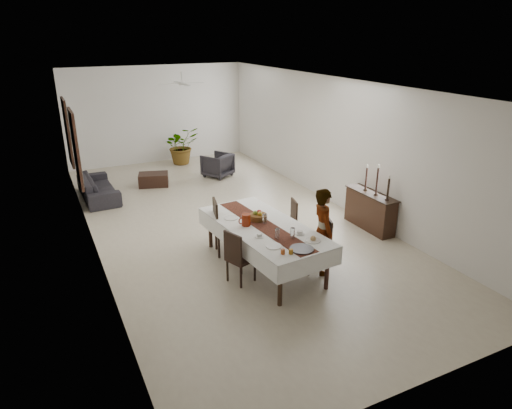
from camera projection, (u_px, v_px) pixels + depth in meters
name	position (u px, v px, depth m)	size (l,w,h in m)	color
floor	(227.00, 222.00, 10.81)	(6.00, 12.00, 0.00)	beige
ceiling	(224.00, 83.00, 9.66)	(6.00, 12.00, 0.02)	white
wall_back	(157.00, 115.00, 15.27)	(6.00, 0.02, 3.20)	white
wall_front	(427.00, 278.00, 5.20)	(6.00, 0.02, 3.20)	white
wall_left	(85.00, 174.00, 9.00)	(0.02, 12.00, 3.20)	white
wall_right	(336.00, 143.00, 11.47)	(0.02, 12.00, 3.20)	white
dining_table_top	(264.00, 227.00, 8.50)	(1.12, 2.69, 0.06)	black
table_leg_fl	(280.00, 284.00, 7.39)	(0.08, 0.08, 0.78)	black
table_leg_fr	(327.00, 269.00, 7.87)	(0.08, 0.08, 0.78)	black
table_leg_bl	(210.00, 230.00, 9.42)	(0.08, 0.08, 0.78)	black
table_leg_br	(251.00, 220.00, 9.91)	(0.08, 0.08, 0.78)	black
tablecloth_top	(264.00, 226.00, 8.49)	(1.32, 2.89, 0.01)	white
tablecloth_drape_left	(233.00, 241.00, 8.22)	(0.01, 2.89, 0.34)	white
tablecloth_drape_right	(292.00, 226.00, 8.87)	(0.01, 2.89, 0.34)	silver
tablecloth_drape_near	(311.00, 265.00, 7.40)	(1.32, 0.01, 0.34)	silver
tablecloth_drape_far	(227.00, 210.00, 9.69)	(1.32, 0.01, 0.34)	white
table_runner	(264.00, 225.00, 8.48)	(0.39, 2.80, 0.00)	#5D281A
red_pitcher	(246.00, 220.00, 8.44)	(0.17, 0.17, 0.22)	maroon
pitcher_handle	(242.00, 221.00, 8.39)	(0.13, 0.13, 0.02)	maroon
wine_glass_near	(293.00, 233.00, 7.94)	(0.08, 0.08, 0.19)	white
wine_glass_mid	(277.00, 234.00, 7.91)	(0.08, 0.08, 0.19)	silver
wine_glass_far	(265.00, 219.00, 8.52)	(0.08, 0.08, 0.19)	silver
teacup_right	(300.00, 232.00, 8.10)	(0.10, 0.10, 0.07)	white
saucer_right	(300.00, 234.00, 8.11)	(0.17, 0.17, 0.01)	silver
teacup_left	(260.00, 235.00, 8.00)	(0.10, 0.10, 0.07)	silver
saucer_left	(260.00, 237.00, 8.01)	(0.17, 0.17, 0.01)	white
plate_near_right	(313.00, 240.00, 7.86)	(0.27, 0.27, 0.02)	white
bread_near_right	(313.00, 239.00, 7.85)	(0.10, 0.10, 0.10)	tan
plate_near_left	(274.00, 246.00, 7.65)	(0.27, 0.27, 0.02)	white
plate_far_left	(231.00, 218.00, 8.80)	(0.27, 0.27, 0.02)	white
serving_tray	(302.00, 249.00, 7.55)	(0.40, 0.40, 0.02)	#414247
jam_jar_a	(291.00, 252.00, 7.39)	(0.07, 0.07, 0.08)	#986216
jam_jar_b	(283.00, 252.00, 7.39)	(0.07, 0.07, 0.08)	#9A4216
fruit_basket	(258.00, 217.00, 8.71)	(0.34, 0.34, 0.11)	brown
fruit_red	(259.00, 212.00, 8.72)	(0.10, 0.10, 0.10)	maroon
fruit_green	(255.00, 213.00, 8.69)	(0.09, 0.09, 0.09)	olive
fruit_yellow	(260.00, 214.00, 8.64)	(0.09, 0.09, 0.09)	gold
chair_right_near_seat	(317.00, 248.00, 8.48)	(0.44, 0.44, 0.05)	black
chair_right_near_leg_fl	(328.00, 263.00, 8.42)	(0.04, 0.04, 0.44)	black
chair_right_near_leg_fr	(323.00, 254.00, 8.76)	(0.04, 0.04, 0.44)	black
chair_right_near_leg_bl	(309.00, 265.00, 8.38)	(0.04, 0.04, 0.44)	black
chair_right_near_leg_br	(304.00, 256.00, 8.72)	(0.04, 0.04, 0.44)	black
chair_right_near_back	(328.00, 232.00, 8.40)	(0.44, 0.04, 0.56)	black
chair_right_far_seat	(286.00, 223.00, 9.69)	(0.39, 0.39, 0.04)	black
chair_right_far_leg_fl	(295.00, 235.00, 9.66)	(0.04, 0.04, 0.38)	black
chair_right_far_leg_fr	(290.00, 229.00, 9.95)	(0.04, 0.04, 0.38)	black
chair_right_far_leg_bl	(281.00, 236.00, 9.59)	(0.04, 0.04, 0.38)	black
chair_right_far_leg_br	(276.00, 230.00, 9.88)	(0.04, 0.04, 0.38)	black
chair_right_far_back	(294.00, 211.00, 9.64)	(0.39, 0.04, 0.49)	black
chair_left_near_seat	(241.00, 259.00, 8.11)	(0.42, 0.42, 0.05)	black
chair_left_near_leg_fl	(227.00, 271.00, 8.19)	(0.04, 0.04, 0.42)	black
chair_left_near_leg_fr	(241.00, 277.00, 7.96)	(0.04, 0.04, 0.42)	black
chair_left_near_leg_bl	(241.00, 264.00, 8.42)	(0.04, 0.04, 0.42)	black
chair_left_near_leg_br	(255.00, 270.00, 8.20)	(0.04, 0.04, 0.42)	black
chair_left_near_back	(233.00, 248.00, 7.88)	(0.42, 0.04, 0.54)	black
chair_left_far_seat	(227.00, 230.00, 9.14)	(0.48, 0.48, 0.06)	black
chair_left_far_leg_fl	(216.00, 239.00, 9.37)	(0.05, 0.05, 0.48)	black
chair_left_far_leg_fr	(219.00, 247.00, 9.01)	(0.05, 0.05, 0.48)	black
chair_left_far_leg_bl	(235.00, 237.00, 9.46)	(0.05, 0.05, 0.48)	black
chair_left_far_leg_br	(239.00, 245.00, 9.09)	(0.05, 0.05, 0.48)	black
chair_left_far_back	(216.00, 215.00, 8.97)	(0.48, 0.04, 0.62)	black
woman	(323.00, 231.00, 8.31)	(0.60, 0.39, 1.64)	gray
sideboard_body	(370.00, 211.00, 10.33)	(0.36, 1.37, 0.82)	black
sideboard_top	(372.00, 194.00, 10.18)	(0.40, 1.42, 0.03)	black
candlestick_near_base	(387.00, 199.00, 9.75)	(0.09, 0.09, 0.03)	black
candlestick_near_shaft	(388.00, 189.00, 9.67)	(0.05, 0.05, 0.46)	black
candlestick_near_candle	(390.00, 177.00, 9.57)	(0.03, 0.03, 0.07)	beige
candlestick_mid_base	(376.00, 194.00, 10.06)	(0.09, 0.09, 0.03)	black
candlestick_mid_shaft	(377.00, 181.00, 9.95)	(0.05, 0.05, 0.59)	black
candlestick_mid_candle	(379.00, 166.00, 9.83)	(0.03, 0.03, 0.07)	white
candlestick_far_base	(365.00, 189.00, 10.36)	(0.09, 0.09, 0.03)	black
candlestick_far_shaft	(366.00, 178.00, 10.27)	(0.05, 0.05, 0.50)	black
candlestick_far_candle	(367.00, 166.00, 10.17)	(0.03, 0.03, 0.07)	beige
sofa	(98.00, 187.00, 12.25)	(2.08, 0.81, 0.61)	#2A272C
armchair	(217.00, 165.00, 14.04)	(0.77, 0.79, 0.72)	#2C292E
coffee_table	(154.00, 180.00, 13.25)	(0.83, 0.55, 0.37)	black
potted_plant	(181.00, 145.00, 15.33)	(1.12, 0.97, 1.24)	#2F5D25
mirror_frame_near	(76.00, 149.00, 10.87)	(0.06, 1.05, 1.85)	black
mirror_glass_near	(77.00, 149.00, 10.88)	(0.01, 0.90, 1.70)	white
mirror_frame_far	(68.00, 132.00, 12.63)	(0.06, 1.05, 1.85)	black
mirror_glass_far	(69.00, 132.00, 12.64)	(0.01, 0.90, 1.70)	silver
fan_rod	(182.00, 76.00, 12.22)	(0.04, 0.04, 0.20)	silver
fan_hub	(182.00, 84.00, 12.29)	(0.16, 0.16, 0.08)	white
fan_blade_n	(178.00, 82.00, 12.58)	(0.10, 0.55, 0.01)	white
fan_blade_s	(186.00, 85.00, 11.99)	(0.10, 0.55, 0.01)	silver
fan_blade_e	(194.00, 83.00, 12.43)	(0.55, 0.10, 0.01)	white
fan_blade_w	(169.00, 84.00, 12.14)	(0.55, 0.10, 0.01)	white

